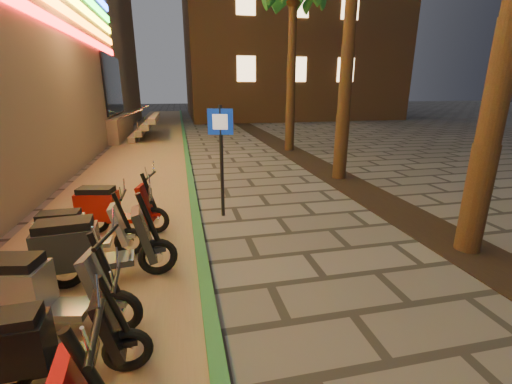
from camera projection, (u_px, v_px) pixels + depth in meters
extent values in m
plane|color=#474442|center=(314.00, 378.00, 3.31)|extent=(120.00, 120.00, 0.00)
cube|color=#8C7251|center=(139.00, 167.00, 12.10)|extent=(3.40, 60.00, 0.01)
cube|color=#276934|center=(188.00, 163.00, 12.44)|extent=(0.18, 60.00, 0.10)
cube|color=black|center=(373.00, 197.00, 8.72)|extent=(1.20, 40.00, 0.02)
cube|color=black|center=(113.00, 85.00, 18.37)|extent=(0.08, 5.00, 3.00)
cube|color=gray|center=(78.00, 127.00, 18.59)|extent=(5.00, 6.00, 1.20)
cube|color=gray|center=(137.00, 134.00, 19.34)|extent=(0.35, 5.00, 0.30)
cube|color=gray|center=(143.00, 129.00, 19.32)|extent=(0.35, 5.00, 0.30)
cube|color=gray|center=(149.00, 123.00, 19.31)|extent=(0.35, 5.00, 0.30)
cube|color=gray|center=(155.00, 118.00, 19.29)|extent=(0.35, 5.00, 0.30)
cylinder|color=silver|center=(122.00, 117.00, 17.07)|extent=(2.09, 0.06, 0.81)
cylinder|color=silver|center=(132.00, 112.00, 20.80)|extent=(2.09, 0.06, 0.81)
cube|color=#FFCF8C|center=(246.00, 69.00, 25.33)|extent=(1.40, 0.06, 1.80)
cube|color=#FFCF8C|center=(298.00, 69.00, 26.16)|extent=(1.40, 0.06, 1.80)
cube|color=#FFCF8C|center=(346.00, 70.00, 26.99)|extent=(1.40, 0.06, 1.80)
cube|color=#FFCF8C|center=(246.00, 1.00, 24.01)|extent=(1.40, 0.06, 1.80)
cube|color=#FFCF8C|center=(300.00, 4.00, 24.84)|extent=(1.40, 0.06, 1.80)
cube|color=#FFCF8C|center=(350.00, 6.00, 25.67)|extent=(1.40, 0.06, 1.80)
cylinder|color=#472D19|center=(499.00, 85.00, 5.12)|extent=(0.40, 0.40, 5.45)
cylinder|color=#472D19|center=(346.00, 82.00, 9.75)|extent=(0.40, 0.40, 5.70)
cylinder|color=#472D19|center=(291.00, 80.00, 14.38)|extent=(0.40, 0.40, 5.95)
sphere|color=#472D19|center=(293.00, 1.00, 13.51)|extent=(0.56, 0.56, 0.56)
cylinder|color=black|center=(222.00, 163.00, 7.17)|extent=(0.08, 0.08, 2.36)
cube|color=#0C2C9F|center=(220.00, 122.00, 6.90)|extent=(0.51, 0.17, 0.52)
cube|color=white|center=(220.00, 122.00, 6.87)|extent=(0.30, 0.10, 0.30)
cylinder|color=black|center=(93.00, 378.00, 2.21)|extent=(0.31, 0.10, 0.82)
cylinder|color=black|center=(95.00, 331.00, 2.12)|extent=(0.10, 0.65, 0.05)
torus|color=black|center=(5.00, 373.00, 3.07)|extent=(0.49, 0.12, 0.48)
cylinder|color=silver|center=(5.00, 373.00, 3.07)|extent=(0.13, 0.10, 0.13)
torus|color=black|center=(128.00, 350.00, 3.33)|extent=(0.49, 0.12, 0.48)
cylinder|color=silver|center=(128.00, 350.00, 3.33)|extent=(0.13, 0.10, 0.13)
cube|color=black|center=(67.00, 358.00, 3.18)|extent=(0.53, 0.34, 0.07)
cube|color=black|center=(8.00, 347.00, 3.01)|extent=(0.67, 0.38, 0.46)
cube|color=black|center=(2.00, 321.00, 2.93)|extent=(0.59, 0.33, 0.11)
cube|color=black|center=(110.00, 325.00, 3.20)|extent=(0.27, 0.38, 0.65)
cylinder|color=black|center=(115.00, 307.00, 3.17)|extent=(0.26, 0.08, 0.69)
cylinder|color=black|center=(116.00, 278.00, 3.09)|extent=(0.07, 0.54, 0.04)
cube|color=black|center=(127.00, 341.00, 3.30)|extent=(0.21, 0.14, 0.06)
torus|color=black|center=(10.00, 313.00, 3.81)|extent=(0.57, 0.21, 0.56)
cylinder|color=silver|center=(10.00, 313.00, 3.81)|extent=(0.17, 0.13, 0.15)
torus|color=black|center=(118.00, 311.00, 3.85)|extent=(0.57, 0.21, 0.56)
cylinder|color=silver|center=(118.00, 311.00, 3.85)|extent=(0.17, 0.13, 0.15)
cube|color=#97989E|center=(63.00, 309.00, 3.82)|extent=(0.65, 0.47, 0.09)
cube|color=#97989E|center=(12.00, 289.00, 3.72)|extent=(0.81, 0.54, 0.53)
cube|color=black|center=(6.00, 264.00, 3.63)|extent=(0.71, 0.46, 0.13)
cube|color=#97989E|center=(101.00, 283.00, 3.74)|extent=(0.36, 0.47, 0.75)
cylinder|color=black|center=(105.00, 266.00, 3.67)|extent=(0.30, 0.13, 0.79)
cylinder|color=black|center=(106.00, 237.00, 3.58)|extent=(0.16, 0.62, 0.05)
cube|color=#97989E|center=(117.00, 302.00, 3.81)|extent=(0.26, 0.19, 0.06)
torus|color=black|center=(64.00, 270.00, 4.70)|extent=(0.59, 0.16, 0.58)
cylinder|color=silver|center=(64.00, 270.00, 4.70)|extent=(0.17, 0.13, 0.16)
torus|color=black|center=(158.00, 257.00, 5.07)|extent=(0.59, 0.16, 0.58)
cylinder|color=silver|center=(158.00, 257.00, 5.07)|extent=(0.17, 0.13, 0.16)
cube|color=#222426|center=(112.00, 260.00, 4.87)|extent=(0.64, 0.43, 0.09)
cube|color=#222426|center=(68.00, 248.00, 4.63)|extent=(0.82, 0.49, 0.56)
cube|color=black|center=(64.00, 226.00, 4.54)|extent=(0.72, 0.42, 0.13)
cube|color=#222426|center=(145.00, 235.00, 4.91)|extent=(0.34, 0.47, 0.78)
cylinder|color=black|center=(149.00, 219.00, 4.87)|extent=(0.31, 0.11, 0.82)
cylinder|color=black|center=(151.00, 195.00, 4.78)|extent=(0.11, 0.65, 0.05)
cube|color=#222426|center=(157.00, 248.00, 5.03)|extent=(0.26, 0.18, 0.07)
torus|color=black|center=(59.00, 248.00, 5.42)|extent=(0.49, 0.10, 0.49)
cylinder|color=silver|center=(59.00, 248.00, 5.42)|extent=(0.13, 0.10, 0.13)
torus|color=black|center=(130.00, 242.00, 5.66)|extent=(0.49, 0.10, 0.49)
cylinder|color=silver|center=(130.00, 242.00, 5.66)|extent=(0.13, 0.10, 0.13)
cube|color=white|center=(94.00, 243.00, 5.53)|extent=(0.53, 0.33, 0.08)
cube|color=white|center=(62.00, 232.00, 5.36)|extent=(0.67, 0.37, 0.47)
cube|color=black|center=(59.00, 216.00, 5.28)|extent=(0.59, 0.31, 0.11)
cube|color=white|center=(119.00, 224.00, 5.53)|extent=(0.26, 0.38, 0.67)
cylinder|color=black|center=(122.00, 213.00, 5.49)|extent=(0.26, 0.07, 0.70)
cylinder|color=black|center=(123.00, 195.00, 5.42)|extent=(0.05, 0.55, 0.04)
cube|color=white|center=(129.00, 235.00, 5.63)|extent=(0.21, 0.14, 0.06)
torus|color=black|center=(96.00, 220.00, 6.52)|extent=(0.54, 0.21, 0.53)
cylinder|color=silver|center=(96.00, 220.00, 6.52)|extent=(0.16, 0.13, 0.14)
torus|color=black|center=(156.00, 220.00, 6.53)|extent=(0.54, 0.21, 0.53)
cylinder|color=silver|center=(156.00, 220.00, 6.53)|extent=(0.16, 0.13, 0.14)
cube|color=maroon|center=(125.00, 218.00, 6.51)|extent=(0.62, 0.46, 0.08)
cube|color=maroon|center=(98.00, 206.00, 6.43)|extent=(0.78, 0.53, 0.51)
cube|color=black|center=(96.00, 191.00, 6.35)|extent=(0.69, 0.45, 0.12)
cube|color=maroon|center=(146.00, 203.00, 6.43)|extent=(0.35, 0.46, 0.72)
cylinder|color=black|center=(149.00, 193.00, 6.37)|extent=(0.29, 0.13, 0.75)
cylinder|color=black|center=(150.00, 176.00, 6.27)|extent=(0.17, 0.59, 0.04)
cube|color=maroon|center=(155.00, 214.00, 6.49)|extent=(0.25, 0.19, 0.06)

